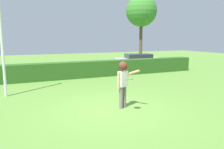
% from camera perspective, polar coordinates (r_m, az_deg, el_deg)
% --- Properties ---
extents(ground_plane, '(60.00, 60.00, 0.00)m').
position_cam_1_polar(ground_plane, '(8.64, 0.16, -8.69)').
color(ground_plane, '#5E8D38').
extents(person, '(0.74, 0.64, 1.79)m').
position_cam_1_polar(person, '(8.50, 2.81, -1.06)').
color(person, slate).
rests_on(person, ground).
extents(frisbee, '(0.27, 0.27, 0.08)m').
position_cam_1_polar(frisbee, '(7.92, 4.42, -1.30)').
color(frisbee, red).
extents(lamppost, '(0.24, 0.24, 6.03)m').
position_cam_1_polar(lamppost, '(11.22, -26.43, 11.73)').
color(lamppost, silver).
rests_on(lamppost, ground).
extents(hedge_row, '(19.62, 0.90, 1.08)m').
position_cam_1_polar(hedge_row, '(15.08, -10.96, 1.03)').
color(hedge_row, '#2B571D').
rests_on(hedge_row, ground).
extents(parked_car_silver, '(4.46, 2.52, 1.25)m').
position_cam_1_polar(parked_car_silver, '(20.31, 6.68, 3.66)').
color(parked_car_silver, '#B7B7BC').
rests_on(parked_car_silver, ground).
extents(willow_tree, '(3.25, 3.25, 7.05)m').
position_cam_1_polar(willow_tree, '(24.62, 7.44, 15.57)').
color(willow_tree, brown).
rests_on(willow_tree, ground).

